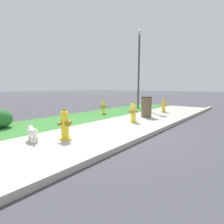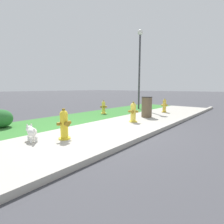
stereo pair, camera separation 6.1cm
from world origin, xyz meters
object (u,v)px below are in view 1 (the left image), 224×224
Objects in this scene: fire_hydrant_across_street at (164,106)px; fire_hydrant_mid_block at (103,107)px; fire_hydrant_by_grass_verge at (65,125)px; shrub_bush_mid_verge at (1,119)px; trash_bin at (146,107)px; street_lamp at (139,58)px; small_white_dog at (32,132)px; fire_hydrant_far_end at (133,112)px.

fire_hydrant_across_street is 3.31m from fire_hydrant_mid_block.
fire_hydrant_by_grass_verge is 1.12× the size of shrub_bush_mid_verge.
street_lamp is at bearing 37.78° from trash_bin.
trash_bin reaches higher than shrub_bush_mid_verge.
fire_hydrant_across_street is 0.80× the size of trash_bin.
fire_hydrant_mid_block reaches higher than small_white_dog.
fire_hydrant_far_end is 0.17× the size of street_lamp.
trash_bin is (-2.51, -1.95, -2.68)m from street_lamp.
street_lamp is 6.57× the size of shrub_bush_mid_verge.
small_white_dog is at bearing -91.17° from fire_hydrant_across_street.
street_lamp is at bearing -156.80° from fire_hydrant_by_grass_verge.
shrub_bush_mid_verge is at bearing 151.15° from trash_bin.
street_lamp is 4.16m from trash_bin.
fire_hydrant_mid_block is 0.74× the size of trash_bin.
fire_hydrant_across_street is 1.08× the size of fire_hydrant_mid_block.
fire_hydrant_by_grass_verge is (-3.09, 0.11, 0.01)m from fire_hydrant_far_end.
fire_hydrant_by_grass_verge is at bearing -164.03° from street_lamp.
small_white_dog is at bearing -168.82° from street_lamp.
fire_hydrant_by_grass_verge is at bearing 67.67° from fire_hydrant_mid_block.
fire_hydrant_by_grass_verge reaches higher than shrub_bush_mid_verge.
small_white_dog is at bearing 56.47° from fire_hydrant_far_end.
street_lamp is at bearing -85.78° from fire_hydrant_far_end.
fire_hydrant_mid_block is 1.36× the size of small_white_dog.
trash_bin is at bearing -107.97° from fire_hydrant_far_end.
fire_hydrant_far_end is 0.99× the size of fire_hydrant_by_grass_verge.
fire_hydrant_by_grass_verge reaches higher than fire_hydrant_across_street.
fire_hydrant_across_street is 3.35m from fire_hydrant_far_end.
street_lamp is (0.51, 1.93, 2.79)m from fire_hydrant_across_street.
trash_bin is at bearing -87.02° from fire_hydrant_across_street.
fire_hydrant_mid_block reaches higher than shrub_bush_mid_verge.
small_white_dog is at bearing 174.89° from trash_bin.
fire_hydrant_far_end is 5.19m from street_lamp.
trash_bin reaches higher than fire_hydrant_across_street.
street_lamp reaches higher than fire_hydrant_across_street.
shrub_bush_mid_verge is at bearing 31.23° from fire_hydrant_mid_block.
trash_bin reaches higher than small_white_dog.
trash_bin is (4.43, 0.04, 0.08)m from fire_hydrant_by_grass_verge.
small_white_dog is at bearing 59.03° from fire_hydrant_mid_block.
trash_bin is (5.06, -0.45, 0.22)m from small_white_dog.
fire_hydrant_mid_block is (0.87, 2.37, -0.06)m from fire_hydrant_far_end.
fire_hydrant_by_grass_verge is at bearing -78.48° from shrub_bush_mid_verge.
small_white_dog is (-0.63, 0.49, -0.15)m from fire_hydrant_by_grass_verge.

